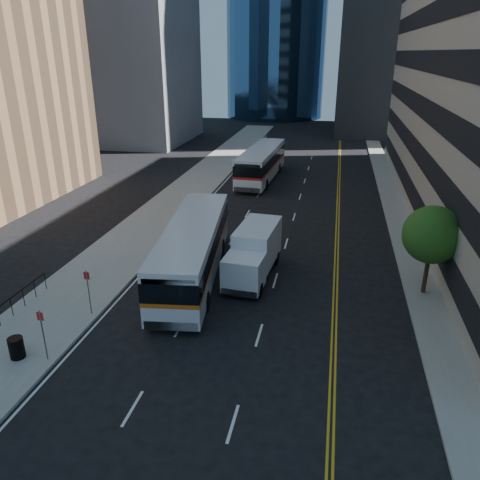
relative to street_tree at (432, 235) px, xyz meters
The scene contains 9 objects.
ground 12.58m from the street_tree, 138.37° to the right, with size 160.00×160.00×0.00m, color black.
sidewalk_west 26.11m from the street_tree, 138.92° to the left, with size 5.00×90.00×0.15m, color gray.
sidewalk_east 17.37m from the street_tree, 90.00° to the left, with size 2.00×90.00×0.15m, color gray.
midrise_west 59.14m from the street_tree, 130.06° to the left, with size 18.00×18.00×35.00m, color gray.
street_tree is the anchor object (origin of this frame).
bus_front 13.60m from the street_tree, behind, with size 4.52×13.47×3.41m.
bus_rear 27.19m from the street_tree, 119.09° to the left, with size 3.50×13.15×3.36m.
box_truck 10.10m from the street_tree, behind, with size 2.68×6.50×3.04m.
trash_can 21.55m from the street_tree, 151.66° to the right, with size 0.66×0.66×0.99m, color black.
Camera 1 is at (3.49, -17.27, 12.89)m, focal length 35.00 mm.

